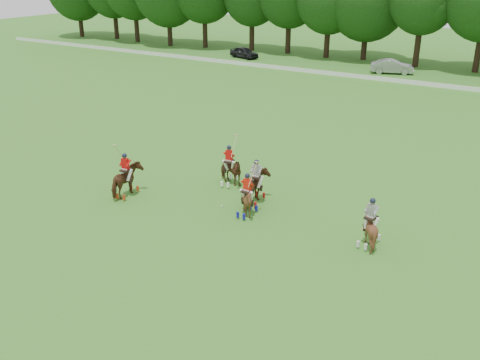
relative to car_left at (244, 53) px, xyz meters
The scene contains 10 objects.
ground 47.17m from the car_left, 64.29° to the right, with size 180.00×180.00×0.00m, color #2D6F1F.
boundary_rail 20.96m from the car_left, 12.40° to the right, with size 120.00×0.10×0.44m, color white.
car_left is the anchor object (origin of this frame).
car_mid 19.28m from the car_left, ahead, with size 1.63×4.66×1.54m, color #939498.
polo_red_a 44.00m from the car_left, 67.07° to the right, with size 1.33×2.19×2.98m.
polo_red_b 41.90m from the car_left, 60.00° to the right, with size 1.79×1.60×2.87m.
polo_red_c 45.87m from the car_left, 58.66° to the right, with size 1.31×1.46×2.80m.
polo_stripe_a 44.41m from the car_left, 58.05° to the right, with size 1.32×2.18×2.43m.
polo_stripe_b 49.14m from the car_left, 52.34° to the right, with size 1.53×1.66×2.30m.
polo_ball 44.88m from the car_left, 60.32° to the right, with size 0.09×0.09×0.09m, color white.
Camera 1 is at (15.66, -17.30, 11.86)m, focal length 40.00 mm.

